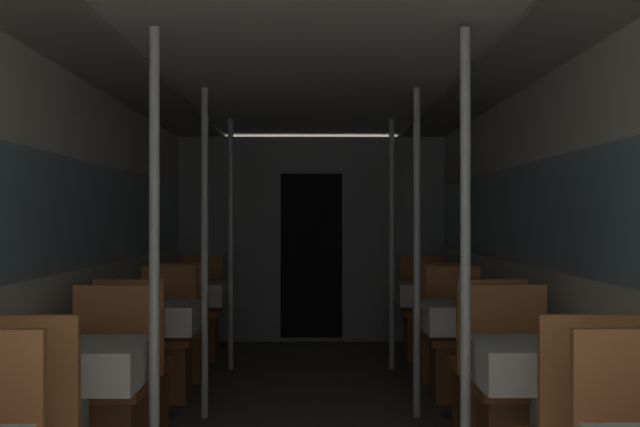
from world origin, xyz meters
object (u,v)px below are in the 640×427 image
object	(u,v)px
chair_right_near_3	(441,344)
support_pole_right_1	(465,268)
chair_left_near_3	(181,344)
support_pole_right_3	(392,244)
support_pole_left_2	(205,252)
chair_left_far_3	(199,327)
dining_table_left_2	(151,324)
chair_right_far_3	(424,327)
chair_left_far_2	(165,359)
chair_left_near_2	(134,389)
chair_right_near_2	(487,388)
chair_right_far_2	(456,358)
support_pole_right_2	(417,252)
dining_table_right_3	(432,298)
dining_table_right_2	(470,324)
dining_table_left_1	(76,374)
dining_table_right_1	(543,373)
chair_left_far_1	(105,417)
chair_right_far_1	(515,416)
dining_table_left_3	(190,298)
support_pole_left_1	(154,269)
support_pole_left_3	(231,244)

from	to	relation	value
chair_right_near_3	support_pole_right_1	bearing A→B (deg)	-96.32
chair_left_near_3	support_pole_right_3	xyz separation A→B (m)	(1.71, 0.55, 0.77)
support_pole_left_2	chair_left_far_3	distance (m)	2.52
chair_left_near_3	dining_table_left_2	bearing A→B (deg)	-90.00
chair_left_far_3	chair_right_far_3	bearing A→B (deg)	-180.00
support_pole_left_2	chair_left_far_2	bearing A→B (deg)	121.97
support_pole_right_1	chair_left_near_2	bearing A→B (deg)	143.33
chair_right_near_2	chair_right_far_2	world-z (taller)	same
support_pole_right_2	dining_table_right_3	xyz separation A→B (m)	(0.34, 1.83, -0.46)
support_pole_right_1	dining_table_right_2	world-z (taller)	support_pole_right_1
dining_table_left_1	dining_table_right_1	xyz separation A→B (m)	(2.06, 0.00, 0.00)
chair_left_far_1	chair_left_near_2	world-z (taller)	same
support_pole_right_2	support_pole_right_3	world-z (taller)	same
chair_left_near_2	dining_table_right_2	distance (m)	2.15
chair_left_far_1	chair_right_far_2	size ratio (longest dim) A/B	1.00
chair_left_near_2	chair_right_far_3	size ratio (longest dim) A/B	1.00
chair_left_near_3	chair_right_far_3	bearing A→B (deg)	28.16
chair_right_far_1	chair_right_near_3	world-z (taller)	same
dining_table_left_3	dining_table_right_3	distance (m)	2.06
chair_left_far_2	chair_right_near_3	distance (m)	2.18
chair_left_near_3	support_pole_right_3	size ratio (longest dim) A/B	0.44
dining_table_left_1	chair_left_near_2	distance (m)	1.31
dining_table_left_2	chair_left_near_3	bearing A→B (deg)	90.00
chair_right_far_3	dining_table_right_2	bearing A→B (deg)	90.00
chair_left_near_2	chair_left_far_3	size ratio (longest dim) A/B	1.00
support_pole_left_2	dining_table_right_3	xyz separation A→B (m)	(1.71, 1.83, -0.46)
support_pole_right_1	chair_right_near_2	bearing A→B (deg)	74.93
dining_table_left_2	chair_right_far_1	bearing A→B (deg)	-31.81
chair_right_far_2	dining_table_right_3	xyz separation A→B (m)	(0.00, 1.28, 0.31)
support_pole_left_1	chair_left_near_2	world-z (taller)	support_pole_left_1
dining_table_left_1	chair_right_far_3	world-z (taller)	chair_right_far_3
dining_table_right_1	support_pole_left_3	bearing A→B (deg)	115.13
chair_right_near_3	support_pole_right_3	bearing A→B (deg)	121.97
dining_table_left_1	chair_right_far_2	distance (m)	3.16
chair_left_far_2	support_pole_left_2	size ratio (longest dim) A/B	0.44
dining_table_right_2	support_pole_right_1	bearing A→B (deg)	-100.65
chair_left_near_2	support_pole_right_1	bearing A→B (deg)	-36.67
dining_table_left_1	dining_table_left_3	bearing A→B (deg)	90.00
chair_left_far_1	chair_left_far_2	distance (m)	1.83
chair_right_far_1	support_pole_right_1	bearing A→B (deg)	58.03
dining_table_left_1	chair_left_far_2	size ratio (longest dim) A/B	0.78
chair_left_far_2	support_pole_right_2	distance (m)	1.96
dining_table_left_2	chair_left_far_3	distance (m)	2.40
support_pole_left_3	chair_right_far_2	bearing A→B (deg)	-36.67
dining_table_right_1	chair_right_far_3	xyz separation A→B (m)	(0.00, 4.20, -0.31)
chair_right_far_2	support_pole_left_3	bearing A→B (deg)	-36.67
chair_left_near_2	support_pole_left_3	distance (m)	2.52
chair_left_near_3	dining_table_right_2	size ratio (longest dim) A/B	1.27
dining_table_left_1	support_pole_left_2	size ratio (longest dim) A/B	0.35
chair_left_near_3	support_pole_right_2	distance (m)	2.27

